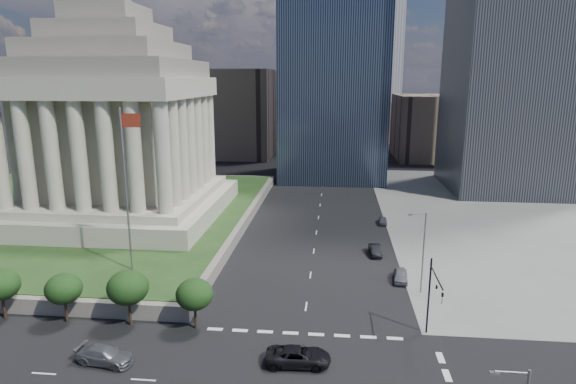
# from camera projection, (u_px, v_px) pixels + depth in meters

# --- Properties ---
(ground) EXTENTS (500.00, 500.00, 0.00)m
(ground) POSITION_uv_depth(u_px,v_px,m) (325.00, 173.00, 131.81)
(ground) COLOR black
(ground) RESTS_ON ground
(sidewalk_ne) EXTENTS (68.00, 90.00, 0.03)m
(sidewalk_ne) POSITION_uv_depth(u_px,v_px,m) (569.00, 218.00, 88.59)
(sidewalk_ne) COLOR slate
(sidewalk_ne) RESTS_ON ground
(plaza_terrace) EXTENTS (66.00, 70.00, 1.80)m
(plaza_terrace) POSITION_uv_depth(u_px,v_px,m) (70.00, 215.00, 87.58)
(plaza_terrace) COLOR #625D54
(plaza_terrace) RESTS_ON ground
(plaza_lawn) EXTENTS (64.00, 68.00, 0.10)m
(plaza_lawn) POSITION_uv_depth(u_px,v_px,m) (70.00, 210.00, 87.36)
(plaza_lawn) COLOR #203817
(plaza_lawn) RESTS_ON plaza_terrace
(war_memorial) EXTENTS (34.00, 34.00, 39.00)m
(war_memorial) POSITION_uv_depth(u_px,v_px,m) (114.00, 101.00, 79.85)
(war_memorial) COLOR #A19A87
(war_memorial) RESTS_ON plaza_lawn
(flagpole) EXTENTS (2.52, 0.24, 20.00)m
(flagpole) POSITION_uv_depth(u_px,v_px,m) (127.00, 182.00, 57.33)
(flagpole) COLOR slate
(flagpole) RESTS_ON plaza_lawn
(midrise_glass) EXTENTS (26.00, 26.00, 60.00)m
(midrise_glass) POSITION_uv_depth(u_px,v_px,m) (334.00, 58.00, 119.88)
(midrise_glass) COLOR black
(midrise_glass) RESTS_ON ground
(building_filler_ne) EXTENTS (20.00, 30.00, 20.00)m
(building_filler_ne) POSITION_uv_depth(u_px,v_px,m) (427.00, 127.00, 155.44)
(building_filler_ne) COLOR brown
(building_filler_ne) RESTS_ON ground
(building_filler_nw) EXTENTS (24.00, 30.00, 28.00)m
(building_filler_nw) POSITION_uv_depth(u_px,v_px,m) (238.00, 113.00, 160.57)
(building_filler_nw) COLOR brown
(building_filler_nw) RESTS_ON ground
(traffic_signal_ne) EXTENTS (0.30, 5.74, 8.00)m
(traffic_signal_ne) POSITION_uv_depth(u_px,v_px,m) (433.00, 292.00, 45.81)
(traffic_signal_ne) COLOR black
(traffic_signal_ne) RESTS_ON ground
(street_lamp_north) EXTENTS (2.13, 0.22, 10.00)m
(street_lamp_north) POSITION_uv_depth(u_px,v_px,m) (422.00, 248.00, 56.59)
(street_lamp_north) COLOR slate
(street_lamp_north) RESTS_ON ground
(pickup_truck) EXTENTS (6.01, 3.04, 1.63)m
(pickup_truck) POSITION_uv_depth(u_px,v_px,m) (298.00, 356.00, 43.16)
(pickup_truck) COLOR black
(pickup_truck) RESTS_ON ground
(suv_grey) EXTENTS (2.93, 5.59, 1.55)m
(suv_grey) POSITION_uv_depth(u_px,v_px,m) (105.00, 355.00, 43.35)
(suv_grey) COLOR #505256
(suv_grey) RESTS_ON ground
(parked_sedan_near) EXTENTS (2.15, 4.47, 1.47)m
(parked_sedan_near) POSITION_uv_depth(u_px,v_px,m) (401.00, 275.00, 61.05)
(parked_sedan_near) COLOR gray
(parked_sedan_near) RESTS_ON ground
(parked_sedan_mid) EXTENTS (4.41, 1.83, 1.42)m
(parked_sedan_mid) POSITION_uv_depth(u_px,v_px,m) (375.00, 250.00, 70.17)
(parked_sedan_mid) COLOR black
(parked_sedan_mid) RESTS_ON ground
(parked_sedan_far) EXTENTS (1.62, 3.65, 1.22)m
(parked_sedan_far) POSITION_uv_depth(u_px,v_px,m) (383.00, 221.00, 85.01)
(parked_sedan_far) COLOR #505357
(parked_sedan_far) RESTS_ON ground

